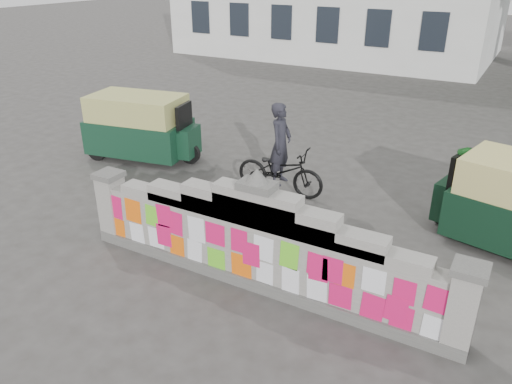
# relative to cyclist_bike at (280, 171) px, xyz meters

# --- Properties ---
(ground) EXTENTS (100.00, 100.00, 0.00)m
(ground) POSITION_rel_cyclist_bike_xyz_m (1.27, -3.29, -0.53)
(ground) COLOR #383533
(ground) RESTS_ON ground
(parapet_wall) EXTENTS (6.48, 0.44, 2.01)m
(parapet_wall) POSITION_rel_cyclist_bike_xyz_m (1.27, -3.30, 0.22)
(parapet_wall) COLOR #4C4C49
(parapet_wall) RESTS_ON ground
(cyclist_bike) EXTENTS (2.05, 0.80, 1.06)m
(cyclist_bike) POSITION_rel_cyclist_bike_xyz_m (0.00, 0.00, 0.00)
(cyclist_bike) COLOR black
(cyclist_bike) RESTS_ON ground
(cyclist_rider) EXTENTS (0.46, 0.68, 1.80)m
(cyclist_rider) POSITION_rel_cyclist_bike_xyz_m (0.00, 0.00, 0.37)
(cyclist_rider) COLOR black
(cyclist_rider) RESTS_ON ground
(pedestrian) EXTENTS (0.94, 1.00, 1.64)m
(pedestrian) POSITION_rel_cyclist_bike_xyz_m (3.68, 0.17, 0.29)
(pedestrian) COLOR #217B29
(pedestrian) RESTS_ON ground
(rickshaw_left) EXTENTS (3.06, 1.81, 1.64)m
(rickshaw_left) POSITION_rel_cyclist_bike_xyz_m (-4.13, 0.23, 0.32)
(rickshaw_left) COLOR #113321
(rickshaw_left) RESTS_ON ground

